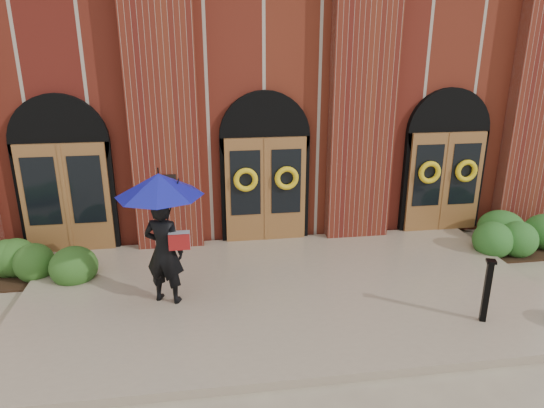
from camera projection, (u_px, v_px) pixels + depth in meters
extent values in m
plane|color=tan|center=(285.00, 300.00, 9.34)|extent=(90.00, 90.00, 0.00)
cube|color=gray|center=(284.00, 292.00, 9.46)|extent=(10.00, 5.30, 0.15)
cube|color=#602414|center=(241.00, 79.00, 16.56)|extent=(16.00, 12.00, 7.00)
cube|color=black|center=(167.00, 187.00, 10.82)|extent=(0.40, 0.05, 0.55)
cube|color=#602414|center=(162.00, 101.00, 10.46)|extent=(1.50, 0.45, 7.00)
cube|color=#602414|center=(362.00, 98.00, 11.09)|extent=(1.50, 0.45, 7.00)
cube|color=#602414|center=(541.00, 95.00, 11.72)|extent=(1.50, 0.45, 7.00)
cube|color=brown|center=(66.00, 199.00, 10.80)|extent=(1.90, 0.10, 2.50)
cylinder|color=black|center=(60.00, 142.00, 10.54)|extent=(2.10, 0.22, 2.10)
cube|color=brown|center=(266.00, 190.00, 11.44)|extent=(1.90, 0.10, 2.50)
cylinder|color=black|center=(265.00, 136.00, 11.17)|extent=(2.10, 0.22, 2.10)
cube|color=brown|center=(444.00, 182.00, 12.07)|extent=(1.90, 0.10, 2.50)
cylinder|color=black|center=(447.00, 131.00, 11.80)|extent=(2.10, 0.22, 2.10)
torus|color=yellow|center=(246.00, 180.00, 11.16)|extent=(0.57, 0.13, 0.57)
torus|color=yellow|center=(287.00, 178.00, 11.29)|extent=(0.57, 0.13, 0.57)
torus|color=yellow|center=(430.00, 172.00, 11.79)|extent=(0.57, 0.13, 0.57)
torus|color=yellow|center=(466.00, 171.00, 11.93)|extent=(0.57, 0.13, 0.57)
imported|color=black|center=(164.00, 251.00, 8.72)|extent=(0.85, 0.71, 1.99)
cone|color=navy|center=(159.00, 185.00, 8.32)|extent=(2.00, 2.00, 0.40)
cylinder|color=black|center=(164.00, 214.00, 8.45)|extent=(0.02, 0.02, 0.66)
cube|color=#A4A7A9|center=(179.00, 240.00, 8.53)|extent=(0.41, 0.31, 0.29)
cube|color=maroon|center=(179.00, 242.00, 8.43)|extent=(0.35, 0.16, 0.29)
cube|color=black|center=(486.00, 292.00, 8.20)|extent=(0.13, 0.13, 1.10)
cube|color=black|center=(491.00, 261.00, 8.02)|extent=(0.20, 0.20, 0.04)
ellipsoid|color=#29531B|center=(27.00, 260.00, 10.15)|extent=(2.97, 1.19, 0.76)
ellipsoid|color=#275C20|center=(525.00, 234.00, 11.51)|extent=(3.04, 1.22, 0.78)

